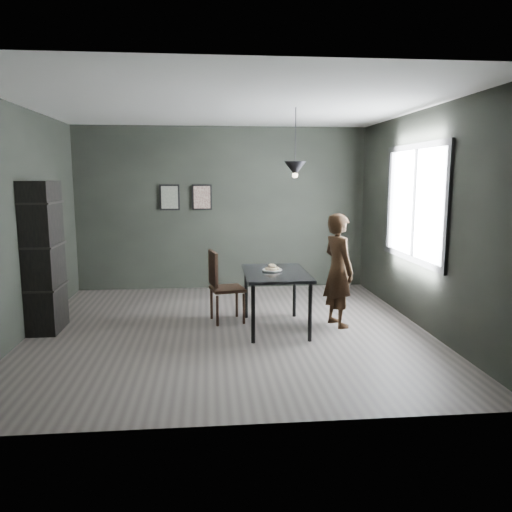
{
  "coord_description": "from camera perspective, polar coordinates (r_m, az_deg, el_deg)",
  "views": [
    {
      "loc": [
        -0.25,
        -6.2,
        1.95
      ],
      "look_at": [
        0.35,
        0.05,
        0.95
      ],
      "focal_mm": 35.0,
      "sensor_mm": 36.0,
      "label": 1
    }
  ],
  "objects": [
    {
      "name": "shelf_unit",
      "position": [
        6.81,
        -23.1,
        -0.11
      ],
      "size": [
        0.36,
        0.63,
        1.9
      ],
      "primitive_type": "cube",
      "rotation": [
        0.0,
        0.0,
        -0.0
      ],
      "color": "black",
      "rests_on": "ground"
    },
    {
      "name": "ground",
      "position": [
        6.5,
        -3.06,
        -8.41
      ],
      "size": [
        5.0,
        5.0,
        0.0
      ],
      "primitive_type": "plane",
      "color": "#373330",
      "rests_on": "ground"
    },
    {
      "name": "window_assembly",
      "position": [
        6.96,
        17.64,
        5.75
      ],
      "size": [
        0.04,
        1.96,
        1.56
      ],
      "color": "white",
      "rests_on": "ground"
    },
    {
      "name": "donut_pile",
      "position": [
        6.41,
        1.86,
        -1.39
      ],
      "size": [
        0.19,
        0.19,
        0.08
      ],
      "rotation": [
        0.0,
        0.0,
        0.14
      ],
      "color": "beige",
      "rests_on": "white_plate"
    },
    {
      "name": "white_plate",
      "position": [
        6.42,
        1.86,
        -1.68
      ],
      "size": [
        0.23,
        0.23,
        0.01
      ],
      "primitive_type": "cylinder",
      "color": "white",
      "rests_on": "cafe_table"
    },
    {
      "name": "framed_print_left",
      "position": [
        8.7,
        -9.84,
        6.62
      ],
      "size": [
        0.34,
        0.04,
        0.44
      ],
      "color": "black",
      "rests_on": "ground"
    },
    {
      "name": "ceiling",
      "position": [
        6.26,
        -3.29,
        16.84
      ],
      "size": [
        5.0,
        5.0,
        0.02
      ],
      "color": "silver",
      "rests_on": "ground"
    },
    {
      "name": "woman",
      "position": [
        6.6,
        9.39,
        -1.61
      ],
      "size": [
        0.51,
        0.63,
        1.49
      ],
      "primitive_type": "imported",
      "rotation": [
        0.0,
        0.0,
        1.89
      ],
      "color": "black",
      "rests_on": "ground"
    },
    {
      "name": "cafe_table",
      "position": [
        6.38,
        2.28,
        -2.51
      ],
      "size": [
        0.8,
        1.2,
        0.75
      ],
      "color": "black",
      "rests_on": "ground"
    },
    {
      "name": "wood_chair",
      "position": [
        6.72,
        -4.03,
        -2.96
      ],
      "size": [
        0.5,
        0.5,
        0.97
      ],
      "rotation": [
        0.0,
        0.0,
        0.21
      ],
      "color": "black",
      "rests_on": "ground"
    },
    {
      "name": "back_wall",
      "position": [
        8.72,
        -3.85,
        5.42
      ],
      "size": [
        5.0,
        0.1,
        2.8
      ],
      "primitive_type": "cube",
      "color": "black",
      "rests_on": "ground"
    },
    {
      "name": "framed_print_right",
      "position": [
        8.67,
        -6.19,
        6.69
      ],
      "size": [
        0.34,
        0.04,
        0.44
      ],
      "color": "black",
      "rests_on": "ground"
    },
    {
      "name": "pendant_lamp",
      "position": [
        6.39,
        4.49,
        9.93
      ],
      "size": [
        0.28,
        0.28,
        0.86
      ],
      "color": "black",
      "rests_on": "ground"
    }
  ]
}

